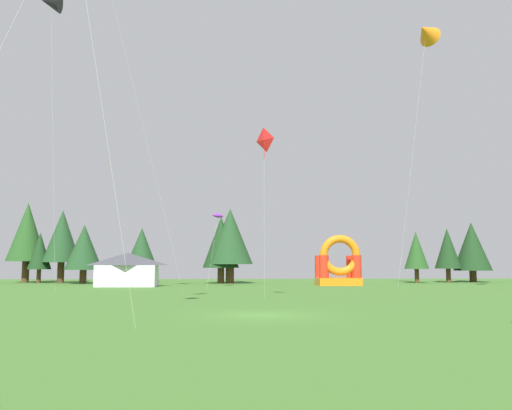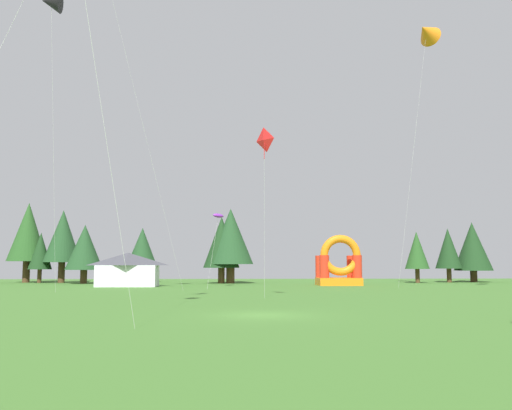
{
  "view_description": "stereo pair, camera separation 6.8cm",
  "coord_description": "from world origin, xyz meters",
  "px_view_note": "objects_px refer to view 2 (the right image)",
  "views": [
    {
      "loc": [
        -1.68,
        -26.53,
        2.51
      ],
      "look_at": [
        0.0,
        8.23,
        6.26
      ],
      "focal_mm": 37.86,
      "sensor_mm": 36.0,
      "label": 1
    },
    {
      "loc": [
        -1.61,
        -26.53,
        2.51
      ],
      "look_at": [
        0.0,
        8.23,
        6.26
      ],
      "focal_mm": 37.86,
      "sensor_mm": 36.0,
      "label": 2
    }
  ],
  "objects_px": {
    "kite_orange_delta": "(426,32)",
    "kite_black_delta": "(51,2)",
    "festival_tent": "(128,270)",
    "kite_purple_parafoil": "(218,216)",
    "kite_red_diamond": "(263,142)",
    "inflatable_orange_dome": "(339,267)"
  },
  "relations": [
    {
      "from": "kite_orange_delta",
      "to": "kite_black_delta",
      "type": "height_order",
      "value": "kite_orange_delta"
    },
    {
      "from": "kite_purple_parafoil",
      "to": "kite_black_delta",
      "type": "height_order",
      "value": "kite_black_delta"
    },
    {
      "from": "kite_black_delta",
      "to": "festival_tent",
      "type": "relative_size",
      "value": 3.93
    },
    {
      "from": "kite_red_diamond",
      "to": "inflatable_orange_dome",
      "type": "bearing_deg",
      "value": 67.46
    },
    {
      "from": "kite_purple_parafoil",
      "to": "kite_black_delta",
      "type": "distance_m",
      "value": 24.65
    },
    {
      "from": "kite_purple_parafoil",
      "to": "festival_tent",
      "type": "distance_m",
      "value": 11.78
    },
    {
      "from": "kite_orange_delta",
      "to": "kite_red_diamond",
      "type": "distance_m",
      "value": 26.94
    },
    {
      "from": "inflatable_orange_dome",
      "to": "kite_black_delta",
      "type": "bearing_deg",
      "value": -146.74
    },
    {
      "from": "kite_red_diamond",
      "to": "festival_tent",
      "type": "distance_m",
      "value": 27.45
    },
    {
      "from": "kite_red_diamond",
      "to": "inflatable_orange_dome",
      "type": "xyz_separation_m",
      "value": [
        10.03,
        24.17,
        -8.85
      ]
    },
    {
      "from": "kite_red_diamond",
      "to": "inflatable_orange_dome",
      "type": "distance_m",
      "value": 27.63
    },
    {
      "from": "kite_orange_delta",
      "to": "inflatable_orange_dome",
      "type": "distance_m",
      "value": 26.5
    },
    {
      "from": "kite_orange_delta",
      "to": "kite_black_delta",
      "type": "xyz_separation_m",
      "value": [
        -34.4,
        -8.08,
        -1.72
      ]
    },
    {
      "from": "kite_purple_parafoil",
      "to": "festival_tent",
      "type": "bearing_deg",
      "value": 159.86
    },
    {
      "from": "festival_tent",
      "to": "kite_purple_parafoil",
      "type": "bearing_deg",
      "value": -20.14
    },
    {
      "from": "inflatable_orange_dome",
      "to": "kite_red_diamond",
      "type": "bearing_deg",
      "value": -112.54
    },
    {
      "from": "festival_tent",
      "to": "kite_orange_delta",
      "type": "bearing_deg",
      "value": -14.27
    },
    {
      "from": "kite_red_diamond",
      "to": "festival_tent",
      "type": "height_order",
      "value": "kite_red_diamond"
    },
    {
      "from": "kite_purple_parafoil",
      "to": "inflatable_orange_dome",
      "type": "distance_m",
      "value": 15.55
    },
    {
      "from": "kite_orange_delta",
      "to": "kite_black_delta",
      "type": "bearing_deg",
      "value": -166.78
    },
    {
      "from": "kite_black_delta",
      "to": "inflatable_orange_dome",
      "type": "bearing_deg",
      "value": 33.26
    },
    {
      "from": "kite_black_delta",
      "to": "inflatable_orange_dome",
      "type": "xyz_separation_m",
      "value": [
        27.11,
        17.78,
        -21.84
      ]
    }
  ]
}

